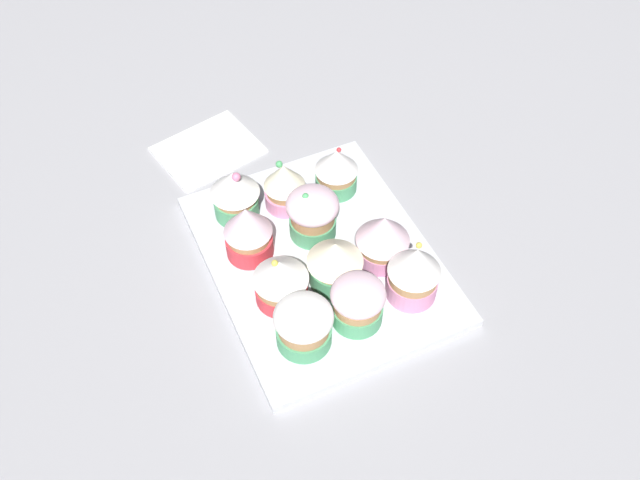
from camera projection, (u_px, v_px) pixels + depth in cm
name	position (u px, v px, depth cm)	size (l,w,h in cm)	color
ground_plane	(320.00, 269.00, 88.60)	(180.00, 180.00, 3.00)	#9E9EA3
baking_tray	(320.00, 258.00, 86.97)	(32.74, 25.99, 1.20)	silver
cupcake_0	(235.00, 193.00, 87.80)	(6.23, 6.23, 7.68)	#4C9E6B
cupcake_1	(248.00, 231.00, 83.74)	(5.84, 5.84, 7.89)	#D1333D
cupcake_2	(281.00, 280.00, 79.89)	(6.47, 6.47, 7.06)	#D1333D
cupcake_3	(304.00, 324.00, 76.46)	(6.56, 6.56, 6.30)	#4C9E6B
cupcake_4	(285.00, 185.00, 89.03)	(5.31, 5.31, 7.28)	pink
cupcake_5	(313.00, 213.00, 85.99)	(6.50, 6.50, 7.06)	#4C9E6B
cupcake_6	(337.00, 261.00, 81.40)	(6.61, 6.61, 6.89)	#4C9E6B
cupcake_7	(355.00, 303.00, 78.18)	(6.19, 6.19, 6.41)	#4C9E6B
cupcake_8	(336.00, 170.00, 90.93)	(5.61, 5.61, 6.90)	#4C9E6B
cupcake_9	(383.00, 238.00, 83.17)	(6.44, 6.44, 7.47)	pink
cupcake_10	(414.00, 272.00, 79.82)	(6.11, 6.11, 8.35)	pink
napkin	(208.00, 149.00, 99.51)	(10.65, 13.24, 0.60)	white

